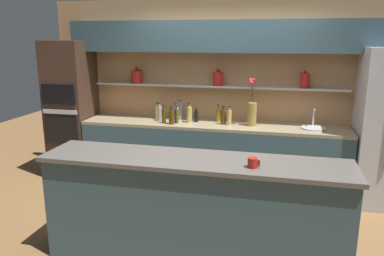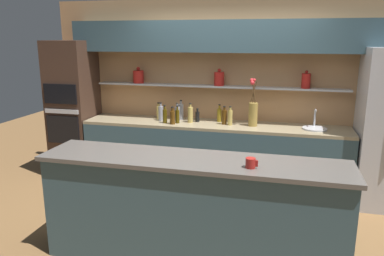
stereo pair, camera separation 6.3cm
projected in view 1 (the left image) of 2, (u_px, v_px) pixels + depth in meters
name	position (u px, v px, depth m)	size (l,w,h in m)	color
ground_plane	(206.00, 229.00, 4.17)	(12.00, 12.00, 0.00)	brown
back_wall_unit	(227.00, 76.00, 5.25)	(5.20, 0.44, 2.60)	tan
back_counter_unit	(212.00, 155.00, 5.27)	(3.65, 0.62, 0.92)	#334C56
island_counter	(194.00, 210.00, 3.48)	(2.81, 0.61, 1.02)	#334C56
oven_tower	(72.00, 110.00, 5.61)	(0.60, 0.64, 2.03)	#3D281E
flower_vase	(252.00, 111.00, 4.98)	(0.12, 0.16, 0.64)	olive
sink_fixture	(313.00, 127.00, 4.86)	(0.31, 0.31, 0.25)	#B7B7BC
bottle_spirit_0	(229.00, 117.00, 5.05)	(0.06, 0.06, 0.26)	tan
bottle_spirit_1	(171.00, 117.00, 5.10)	(0.07, 0.07, 0.24)	#4C2D0C
bottle_spirit_2	(160.00, 113.00, 5.30)	(0.07, 0.07, 0.26)	gray
bottle_spirit_3	(223.00, 117.00, 5.09)	(0.07, 0.07, 0.25)	#4C2D0C
bottle_oil_4	(218.00, 115.00, 5.25)	(0.06, 0.06, 0.25)	olive
bottle_spirit_5	(189.00, 114.00, 5.20)	(0.07, 0.07, 0.27)	tan
bottle_spirit_6	(157.00, 112.00, 5.43)	(0.06, 0.06, 0.24)	tan
bottle_spirit_7	(176.00, 114.00, 5.28)	(0.07, 0.07, 0.26)	gray
bottle_oil_8	(176.00, 116.00, 5.16)	(0.06, 0.06, 0.25)	#47380A
bottle_sauce_9	(196.00, 116.00, 5.25)	(0.06, 0.06, 0.19)	black
bottle_oil_10	(164.00, 116.00, 5.16)	(0.06, 0.06, 0.25)	#47380A
bottle_spirit_11	(180.00, 111.00, 5.39)	(0.07, 0.07, 0.28)	gray
coffee_mug	(253.00, 163.00, 3.12)	(0.10, 0.08, 0.09)	maroon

